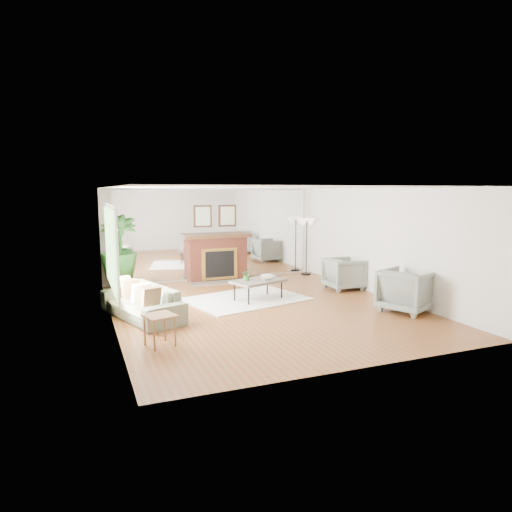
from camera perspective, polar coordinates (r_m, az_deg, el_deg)
name	(u,v)px	position (r m, az deg, el deg)	size (l,w,h in m)	color
ground	(263,308)	(9.58, 0.92, -6.56)	(7.00, 7.00, 0.00)	brown
wall_left	(111,257)	(8.65, -17.67, -0.09)	(0.02, 7.00, 2.50)	silver
wall_right	(384,243)	(10.84, 15.70, 1.59)	(0.02, 7.00, 2.50)	silver
wall_back	(215,234)	(12.61, -5.18, 2.75)	(6.00, 0.02, 2.50)	silver
mirror_panel	(215,234)	(12.59, -5.15, 2.74)	(5.40, 0.04, 2.40)	silver
window_panel	(111,249)	(9.03, -17.69, 0.89)	(0.04, 2.40, 1.50)	#B2E09E
fireplace	(217,256)	(12.46, -4.84, -0.05)	(1.85, 0.83, 2.05)	maroon
area_rug	(246,299)	(10.32, -1.31, -5.39)	(2.55, 1.82, 0.03)	silver
coffee_table	(258,282)	(10.16, 0.31, -3.22)	(1.32, 1.02, 0.47)	#655A50
sofa	(142,302)	(9.08, -14.09, -5.63)	(2.10, 0.82, 0.61)	#6B725B
armchair_back	(344,274)	(11.55, 10.98, -2.17)	(0.84, 0.86, 0.78)	gray
armchair_front	(406,290)	(9.73, 18.28, -4.12)	(0.92, 0.95, 0.87)	gray
side_table	(160,320)	(7.39, -11.96, -7.81)	(0.55, 0.55, 0.50)	olive
potted_ficus	(119,250)	(11.73, -16.80, 0.71)	(0.91, 0.91, 1.84)	black
floor_lamp	(307,227)	(13.24, 6.37, 3.65)	(0.53, 0.30, 1.64)	black
tabletop_plant	(247,274)	(10.08, -1.14, -2.32)	(0.24, 0.21, 0.27)	#326826
fruit_bowl	(266,279)	(10.16, 1.25, -2.83)	(0.24, 0.24, 0.06)	olive
book	(264,276)	(10.55, 1.02, -2.51)	(0.23, 0.32, 0.02)	olive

